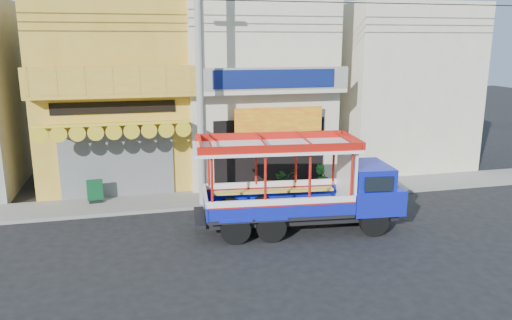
{
  "coord_description": "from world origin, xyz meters",
  "views": [
    {
      "loc": [
        -3.28,
        -14.15,
        5.95
      ],
      "look_at": [
        0.82,
        2.5,
        1.85
      ],
      "focal_mm": 35.0,
      "sensor_mm": 36.0,
      "label": 1
    }
  ],
  "objects_px": {
    "green_sign": "(95,193)",
    "potted_plant_b": "(322,176)",
    "songthaew_truck": "(314,185)",
    "potted_plant_c": "(349,175)",
    "utility_pole": "(204,68)",
    "potted_plant_a": "(285,180)"
  },
  "relations": [
    {
      "from": "green_sign",
      "to": "potted_plant_b",
      "type": "height_order",
      "value": "potted_plant_b"
    },
    {
      "from": "utility_pole",
      "to": "songthaew_truck",
      "type": "height_order",
      "value": "utility_pole"
    },
    {
      "from": "songthaew_truck",
      "to": "green_sign",
      "type": "distance_m",
      "value": 8.2
    },
    {
      "from": "utility_pole",
      "to": "potted_plant_c",
      "type": "xyz_separation_m",
      "value": [
        6.02,
        0.84,
        -4.43
      ]
    },
    {
      "from": "utility_pole",
      "to": "potted_plant_b",
      "type": "distance_m",
      "value": 6.66
    },
    {
      "from": "potted_plant_a",
      "to": "potted_plant_c",
      "type": "height_order",
      "value": "potted_plant_a"
    },
    {
      "from": "green_sign",
      "to": "potted_plant_b",
      "type": "xyz_separation_m",
      "value": [
        8.86,
        -0.12,
        0.1
      ]
    },
    {
      "from": "utility_pole",
      "to": "potted_plant_b",
      "type": "height_order",
      "value": "utility_pole"
    },
    {
      "from": "potted_plant_b",
      "to": "potted_plant_c",
      "type": "relative_size",
      "value": 0.96
    },
    {
      "from": "songthaew_truck",
      "to": "green_sign",
      "type": "height_order",
      "value": "songthaew_truck"
    },
    {
      "from": "potted_plant_a",
      "to": "potted_plant_b",
      "type": "relative_size",
      "value": 1.13
    },
    {
      "from": "green_sign",
      "to": "songthaew_truck",
      "type": "bearing_deg",
      "value": -30.59
    },
    {
      "from": "utility_pole",
      "to": "green_sign",
      "type": "xyz_separation_m",
      "value": [
        -3.99,
        1.07,
        -4.54
      ]
    },
    {
      "from": "songthaew_truck",
      "to": "green_sign",
      "type": "bearing_deg",
      "value": 149.41
    },
    {
      "from": "songthaew_truck",
      "to": "green_sign",
      "type": "relative_size",
      "value": 7.59
    },
    {
      "from": "potted_plant_a",
      "to": "potted_plant_c",
      "type": "distance_m",
      "value": 2.83
    },
    {
      "from": "green_sign",
      "to": "utility_pole",
      "type": "bearing_deg",
      "value": -15.02
    },
    {
      "from": "potted_plant_b",
      "to": "potted_plant_c",
      "type": "distance_m",
      "value": 1.15
    },
    {
      "from": "utility_pole",
      "to": "green_sign",
      "type": "relative_size",
      "value": 31.81
    },
    {
      "from": "songthaew_truck",
      "to": "potted_plant_a",
      "type": "bearing_deg",
      "value": 87.11
    },
    {
      "from": "utility_pole",
      "to": "potted_plant_a",
      "type": "xyz_separation_m",
      "value": [
        3.2,
        0.59,
        -4.38
      ]
    },
    {
      "from": "green_sign",
      "to": "potted_plant_c",
      "type": "bearing_deg",
      "value": -1.34
    }
  ]
}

